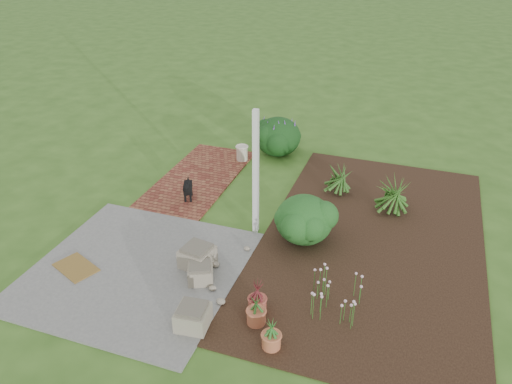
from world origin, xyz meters
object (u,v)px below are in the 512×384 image
(black_dog, at_px, (188,188))
(cream_ceramic_urn, at_px, (242,153))
(stone_trough_near, at_px, (193,317))
(evergreen_shrub, at_px, (304,218))

(black_dog, xyz_separation_m, cream_ceramic_urn, (0.38, 2.25, -0.11))
(black_dog, bearing_deg, cream_ceramic_urn, 57.91)
(stone_trough_near, bearing_deg, cream_ceramic_urn, 103.56)
(evergreen_shrub, bearing_deg, stone_trough_near, -109.27)
(black_dog, bearing_deg, stone_trough_near, -85.10)
(stone_trough_near, xyz_separation_m, evergreen_shrub, (0.97, 2.77, 0.29))
(evergreen_shrub, bearing_deg, cream_ceramic_urn, 129.11)
(black_dog, xyz_separation_m, evergreen_shrub, (2.71, -0.61, 0.16))
(black_dog, relative_size, cream_ceramic_urn, 1.47)
(black_dog, distance_m, cream_ceramic_urn, 2.28)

